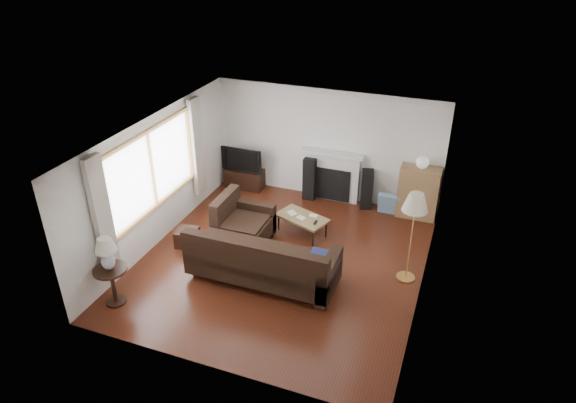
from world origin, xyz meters
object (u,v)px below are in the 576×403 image
at_px(side_table, 113,286).
at_px(sectional_sofa, 263,258).
at_px(bookshelf, 418,193).
at_px(floor_lamp, 411,238).
at_px(tv_stand, 244,178).
at_px(coffee_table, 302,225).

bearing_deg(side_table, sectional_sofa, 34.93).
bearing_deg(bookshelf, floor_lamp, -85.98).
height_order(tv_stand, side_table, side_table).
distance_m(tv_stand, sectional_sofa, 3.61).
bearing_deg(sectional_sofa, coffee_table, 85.04).
relative_size(tv_stand, sectional_sofa, 0.32).
bearing_deg(side_table, bookshelf, 47.35).
xyz_separation_m(bookshelf, floor_lamp, (0.16, -2.25, 0.28)).
height_order(tv_stand, floor_lamp, floor_lamp).
xyz_separation_m(bookshelf, sectional_sofa, (-2.18, -3.15, -0.11)).
height_order(sectional_sofa, floor_lamp, floor_lamp).
xyz_separation_m(coffee_table, side_table, (-2.18, -3.07, 0.14)).
relative_size(coffee_table, side_table, 1.50).
height_order(bookshelf, side_table, bookshelf).
bearing_deg(side_table, coffee_table, 54.66).
bearing_deg(floor_lamp, bookshelf, 94.02).
xyz_separation_m(sectional_sofa, floor_lamp, (2.33, 0.90, 0.39)).
bearing_deg(floor_lamp, tv_stand, 151.76).
bearing_deg(tv_stand, sectional_sofa, -60.04).
xyz_separation_m(tv_stand, coffee_table, (1.94, -1.47, -0.03)).
bearing_deg(floor_lamp, sectional_sofa, -158.85).
relative_size(tv_stand, side_table, 1.34).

